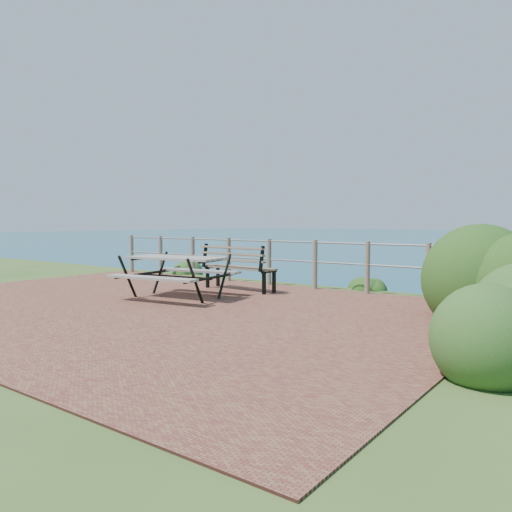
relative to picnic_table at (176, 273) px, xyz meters
The scene contains 6 objects.
ground 0.93m from the picnic_table, 73.64° to the right, with size 10.00×7.00×0.12m, color brown.
safety_railing 2.60m from the picnic_table, 85.04° to the left, with size 9.40×0.10×1.00m.
picnic_table is the anchor object (origin of this frame).
park_bench 1.53m from the picnic_table, 80.24° to the left, with size 1.66×0.51×0.93m.
shrub_lip_west 4.61m from the picnic_table, 131.49° to the left, with size 0.79×0.79×0.54m, color #2E551F.
shrub_lip_east 4.12m from the picnic_table, 57.10° to the left, with size 0.74×0.74×0.46m, color #1F4715.
Camera 1 is at (6.25, -5.54, 1.40)m, focal length 35.00 mm.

